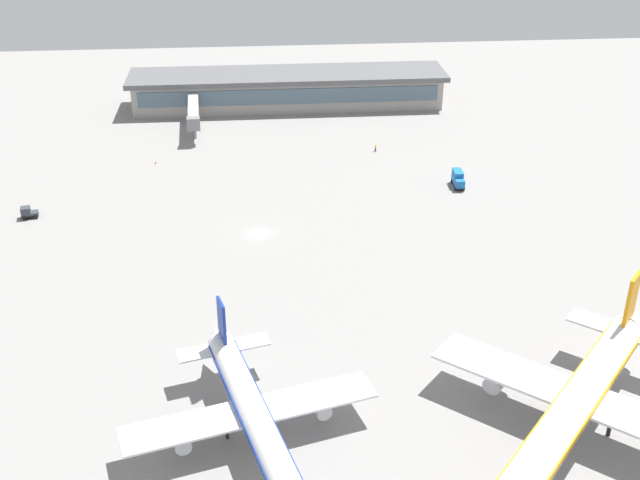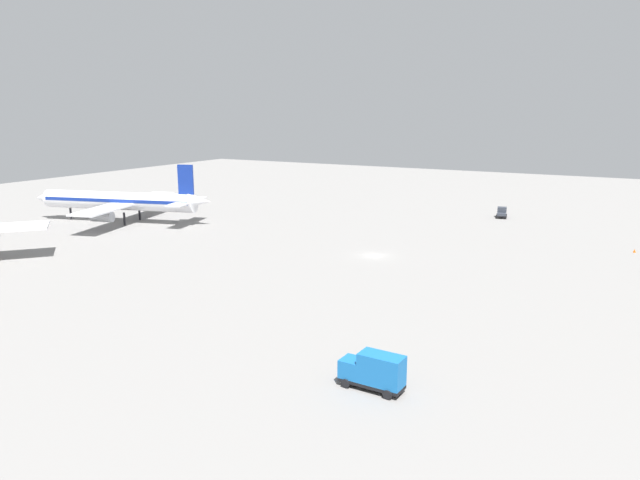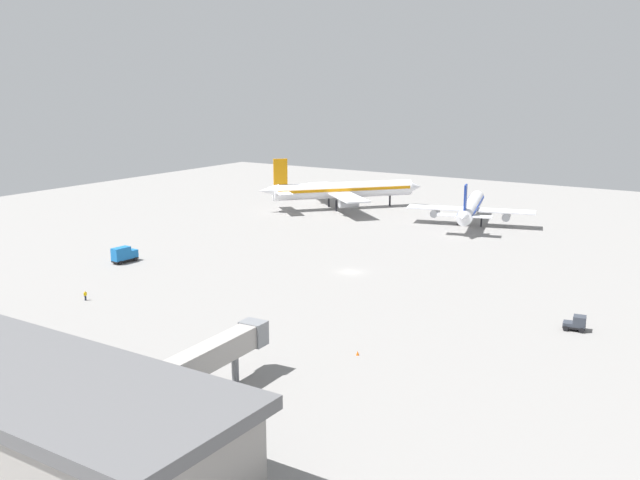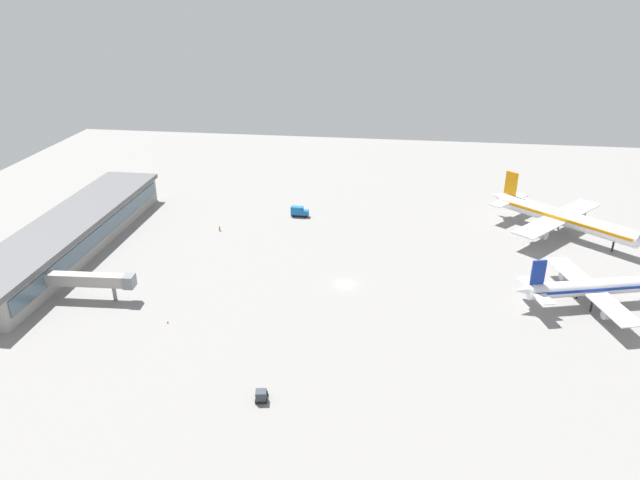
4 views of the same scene
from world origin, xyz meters
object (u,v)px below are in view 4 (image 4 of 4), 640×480
(airplane_at_gate, at_px, (596,287))
(catering_truck, at_px, (299,211))
(airplane_taxiing, at_px, (564,218))
(safety_cone_near_gate, at_px, (168,322))
(baggage_tug, at_px, (261,395))
(ground_crew_worker, at_px, (220,228))

(airplane_at_gate, height_order, catering_truck, airplane_at_gate)
(airplane_at_gate, bearing_deg, airplane_taxiing, 71.61)
(airplane_taxiing, distance_m, catering_truck, 79.71)
(catering_truck, bearing_deg, safety_cone_near_gate, -102.84)
(baggage_tug, relative_size, catering_truck, 0.61)
(airplane_at_gate, xyz_separation_m, airplane_taxiing, (-40.64, 2.01, 1.01))
(baggage_tug, distance_m, ground_crew_worker, 79.82)
(ground_crew_worker, bearing_deg, airplane_taxiing, -72.19)
(airplane_at_gate, bearing_deg, catering_truck, 134.41)
(airplane_at_gate, relative_size, ground_crew_worker, 24.06)
(airplane_taxiing, xyz_separation_m, safety_cone_near_gate, (62.06, -97.96, -5.23))
(catering_truck, xyz_separation_m, ground_crew_worker, (14.67, -21.87, -0.85))
(catering_truck, relative_size, ground_crew_worker, 3.40)
(safety_cone_near_gate, bearing_deg, catering_truck, 164.43)
(airplane_taxiing, bearing_deg, catering_truck, -142.18)
(airplane_taxiing, relative_size, safety_cone_near_gate, 68.30)
(airplane_at_gate, height_order, airplane_taxiing, airplane_taxiing)
(baggage_tug, relative_size, safety_cone_near_gate, 5.79)
(airplane_at_gate, height_order, baggage_tug, airplane_at_gate)
(safety_cone_near_gate, bearing_deg, baggage_tug, 49.65)
(airplane_taxiing, bearing_deg, ground_crew_worker, -133.27)
(ground_crew_worker, relative_size, safety_cone_near_gate, 2.78)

